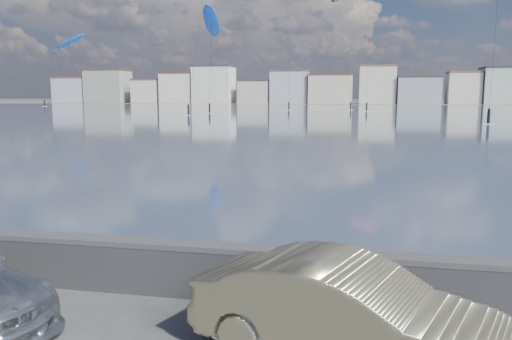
{
  "coord_description": "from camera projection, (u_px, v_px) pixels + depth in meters",
  "views": [
    {
      "loc": [
        2.9,
        -5.7,
        3.71
      ],
      "look_at": [
        1.0,
        4.0,
        2.2
      ],
      "focal_mm": 35.0,
      "sensor_mm": 36.0,
      "label": 1
    }
  ],
  "objects": [
    {
      "name": "far_shore_strip",
      "position": [
        347.0,
        103.0,
        200.65
      ],
      "size": [
        500.0,
        60.0,
        0.0
      ],
      "primitive_type": "cube",
      "color": "#4C473D",
      "rests_on": "ground"
    },
    {
      "name": "far_buildings",
      "position": [
        351.0,
        88.0,
        185.91
      ],
      "size": [
        240.79,
        13.26,
        14.6
      ],
      "color": "#B2B7C6",
      "rests_on": "ground"
    },
    {
      "name": "bay_water",
      "position": [
        339.0,
        113.0,
        95.4
      ],
      "size": [
        500.0,
        177.0,
        0.0
      ],
      "primitive_type": "cube",
      "color": "#3F4D63",
      "rests_on": "ground"
    },
    {
      "name": "kitesurfer_8",
      "position": [
        211.0,
        22.0,
        100.64
      ],
      "size": [
        4.24,
        12.66,
        21.32
      ],
      "color": "blue",
      "rests_on": "ground"
    },
    {
      "name": "seawall",
      "position": [
        189.0,
        266.0,
        9.18
      ],
      "size": [
        400.0,
        0.36,
        1.08
      ],
      "color": "#28282B",
      "rests_on": "ground"
    },
    {
      "name": "car_champagne",
      "position": [
        348.0,
        314.0,
        6.81
      ],
      "size": [
        4.7,
        3.02,
        1.46
      ],
      "primitive_type": "imported",
      "rotation": [
        0.0,
        0.0,
        1.21
      ],
      "color": "tan",
      "rests_on": "ground"
    },
    {
      "name": "kitesurfer_7",
      "position": [
        70.0,
        42.0,
        155.72
      ],
      "size": [
        10.05,
        12.26,
        22.79
      ],
      "color": "blue",
      "rests_on": "ground"
    }
  ]
}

